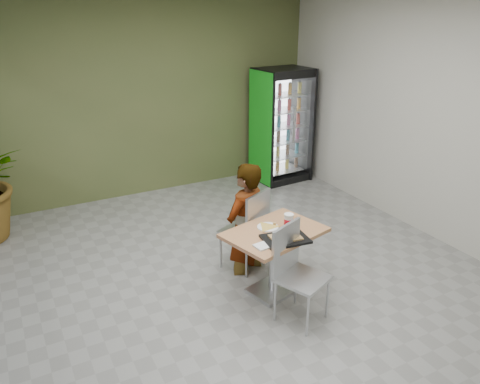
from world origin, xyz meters
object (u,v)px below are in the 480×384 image
Objects in this scene: cafeteria_tray at (285,239)px; chair_far at (250,224)px; soda_cup at (289,222)px; dining_table at (274,249)px; chair_near at (294,265)px; beverage_fridge at (282,126)px; seated_woman at (245,229)px.

chair_far is at bearing 88.69° from cafeteria_tray.
soda_cup is 0.26m from cafeteria_tray.
chair_far is at bearing 103.92° from soda_cup.
cafeteria_tray is at bearing -93.30° from dining_table.
chair_far is 1.00m from chair_near.
dining_table is 1.16× the size of chair_near.
soda_cup is at bearing -125.51° from beverage_fridge.
cafeteria_tray is (-0.02, -0.77, 0.17)m from chair_far.
soda_cup is 3.58m from beverage_fridge.
seated_woman is 0.83× the size of beverage_fridge.
dining_table is 0.32m from cafeteria_tray.
dining_table is 0.59× the size of beverage_fridge.
beverage_fridge reaches higher than seated_woman.
chair_near is 2.21× the size of cafeteria_tray.
dining_table is 6.46× the size of soda_cup.
chair_near is 0.61× the size of seated_woman.
chair_near is at bearing -96.60° from dining_table.
soda_cup is (0.14, -0.58, 0.25)m from chair_far.
dining_table is 3.66m from beverage_fridge.
cafeteria_tray reaches higher than dining_table.
chair_far is 3.21m from beverage_fridge.
cafeteria_tray is at bearing 63.28° from chair_far.
chair_near is 0.29m from cafeteria_tray.
cafeteria_tray is (0.03, -0.81, 0.25)m from seated_woman.
seated_woman is at bearing 93.99° from dining_table.
beverage_fridge is (1.87, 3.05, 0.15)m from soda_cup.
chair_far is 0.62× the size of seated_woman.
chair_near is at bearing -124.83° from beverage_fridge.
seated_woman reaches higher than chair_far.
cafeteria_tray is (0.04, 0.23, 0.18)m from chair_near.
chair_far is at bearing 109.37° from seated_woman.
beverage_fridge reaches higher than cafeteria_tray.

